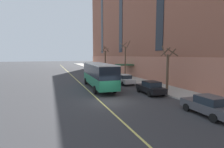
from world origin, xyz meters
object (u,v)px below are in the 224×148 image
Objects in this scene: parked_car_green_6 at (92,69)px; street_tree_far_uptown at (125,60)px; parked_car_navy_1 at (97,70)px; parked_car_darkgray_4 at (208,106)px; city_bus at (99,74)px; parked_car_black_0 at (151,88)px; street_tree_far_downtown at (105,59)px; parked_car_white_7 at (124,79)px; street_tree_mid_block at (168,68)px; parked_car_white_2 at (111,75)px.

street_tree_far_uptown reaches higher than parked_car_green_6.
parked_car_darkgray_4 is at bearing -89.98° from parked_car_navy_1.
city_bus reaches higher than parked_car_black_0.
street_tree_far_downtown is at bearing 41.49° from parked_car_navy_1.
parked_car_black_0 and parked_car_white_7 have the same top height.
street_tree_mid_block is at bearing -84.61° from parked_car_green_6.
city_bus is 11.96m from street_tree_far_uptown.
city_bus is 23.68m from street_tree_far_downtown.
city_bus reaches higher than parked_car_navy_1.
parked_car_white_2 is (-0.08, -10.49, -0.00)m from parked_car_navy_1.
parked_car_white_7 is (-0.07, -6.96, 0.00)m from parked_car_white_2.
parked_car_black_0 and parked_car_white_2 have the same top height.
street_tree_far_uptown is at bearing -7.45° from parked_car_white_2.
parked_car_darkgray_4 is at bearing -89.43° from parked_car_white_7.
street_tree_mid_block is at bearing -30.81° from city_bus.
parked_car_navy_1 is 1.02× the size of parked_car_white_7.
street_tree_far_uptown is at bearing -90.01° from street_tree_far_downtown.
parked_car_white_7 is at bearing 113.83° from street_tree_mid_block.
city_bus is 20.34m from parked_car_navy_1.
street_tree_far_uptown reaches higher than street_tree_far_downtown.
street_tree_far_uptown is (-0.01, 13.52, 0.71)m from street_tree_mid_block.
parked_car_green_6 is (0.10, 16.82, -0.00)m from parked_car_white_2.
parked_car_white_7 is 0.64× the size of street_tree_far_uptown.
street_tree_mid_block reaches higher than parked_car_white_2.
parked_car_green_6 is 0.58× the size of street_tree_far_uptown.
street_tree_mid_block is (2.90, -30.73, 2.28)m from parked_car_green_6.
city_bus is 2.01× the size of street_tree_mid_block.
street_tree_mid_block reaches higher than parked_car_white_7.
parked_car_darkgray_4 is 39.64m from parked_car_green_6.
parked_car_white_2 is 0.66× the size of street_tree_far_downtown.
parked_car_navy_1 is at bearing 89.81° from parked_car_black_0.
city_bus is at bearing -132.08° from street_tree_far_uptown.
parked_car_black_0 is 0.90× the size of parked_car_navy_1.
parked_car_green_6 is (0.11, 31.61, -0.00)m from parked_car_black_0.
street_tree_mid_block is at bearing -89.95° from street_tree_far_uptown.
street_tree_far_uptown is at bearing -75.01° from parked_car_navy_1.
street_tree_far_downtown is (2.92, 2.58, 2.87)m from parked_car_navy_1.
street_tree_far_downtown is at bearing 77.11° from parked_car_white_2.
street_tree_far_downtown is at bearing 70.37° from city_bus.
street_tree_mid_block is (3.01, 0.88, 2.28)m from parked_car_black_0.
parked_car_navy_1 is 11.66m from street_tree_far_uptown.
parked_car_white_7 is at bearing -90.59° from parked_car_white_2.
parked_car_navy_1 is 1.11× the size of parked_car_darkgray_4.
parked_car_white_7 is (-0.17, -23.78, 0.00)m from parked_car_green_6.
parked_car_black_0 is 15.01m from street_tree_far_uptown.
street_tree_mid_block is (2.91, 8.91, 2.28)m from parked_car_darkgray_4.
parked_car_darkgray_4 is 1.01× the size of parked_car_green_6.
parked_car_white_7 is (-0.15, -17.45, 0.00)m from parked_car_navy_1.
parked_car_green_6 is at bearing 95.39° from street_tree_mid_block.
street_tree_far_uptown reaches higher than parked_car_white_7.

